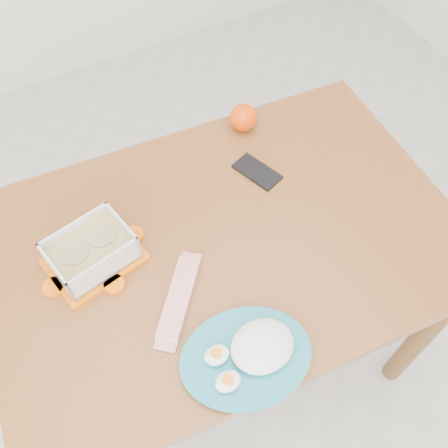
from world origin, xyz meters
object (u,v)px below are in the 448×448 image
orange_fruit (243,117)px  rice_plate (251,353)px  smartphone (257,172)px  food_container (91,252)px  dining_table (224,260)px

orange_fruit → rice_plate: orange_fruit is taller
rice_plate → smartphone: rice_plate is taller
food_container → smartphone: bearing=-5.2°
food_container → smartphone: (0.47, 0.06, -0.04)m
food_container → orange_fruit: 0.56m
dining_table → rice_plate: size_ratio=3.75×
smartphone → rice_plate: bearing=-141.7°
food_container → orange_fruit: food_container is taller
dining_table → orange_fruit: 0.40m
food_container → orange_fruit: bearing=10.9°
food_container → rice_plate: bearing=-72.9°
food_container → smartphone: 0.48m
dining_table → rice_plate: (-0.09, -0.29, 0.13)m
food_container → dining_table: bearing=-27.9°
orange_fruit → smartphone: size_ratio=0.60×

